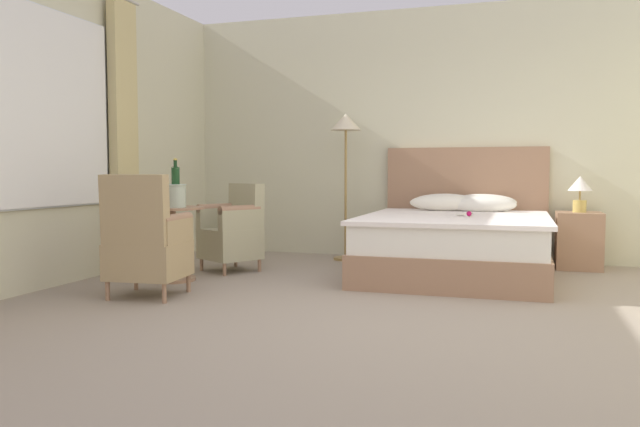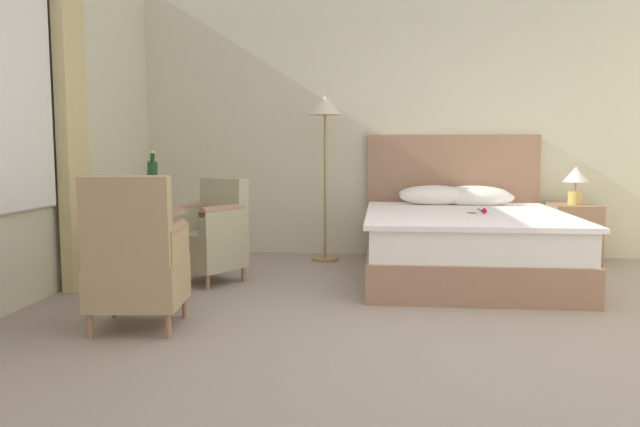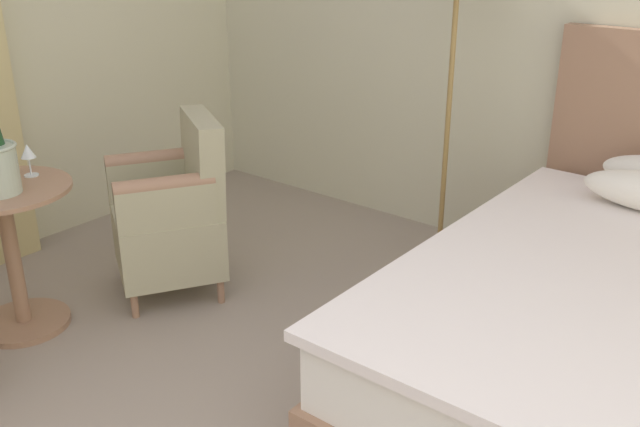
# 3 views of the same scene
# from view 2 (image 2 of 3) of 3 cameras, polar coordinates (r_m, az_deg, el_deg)

# --- Properties ---
(ground_plane) EXTENTS (7.64, 7.64, 0.00)m
(ground_plane) POSITION_cam_2_polar(r_m,az_deg,el_deg) (3.97, 11.45, -11.39)
(ground_plane) COLOR gray
(wall_headboard_side) EXTENTS (6.19, 0.12, 2.95)m
(wall_headboard_side) POSITION_cam_2_polar(r_m,az_deg,el_deg) (6.92, 9.14, 8.44)
(wall_headboard_side) COLOR beige
(wall_headboard_side) RESTS_ON ground
(bed) EXTENTS (1.81, 2.25, 1.31)m
(bed) POSITION_cam_2_polar(r_m,az_deg,el_deg) (5.88, 12.94, -2.25)
(bed) COLOR #9C7356
(bed) RESTS_ON ground
(nightstand) EXTENTS (0.48, 0.47, 0.60)m
(nightstand) POSITION_cam_2_polar(r_m,az_deg,el_deg) (6.87, 22.15, -1.72)
(nightstand) COLOR #9C7356
(nightstand) RESTS_ON ground
(bedside_lamp) EXTENTS (0.25, 0.25, 0.38)m
(bedside_lamp) POSITION_cam_2_polar(r_m,az_deg,el_deg) (6.82, 22.35, 2.94)
(bedside_lamp) COLOR tan
(bedside_lamp) RESTS_ON nightstand
(floor_lamp_brass) EXTENTS (0.36, 0.36, 1.70)m
(floor_lamp_brass) POSITION_cam_2_polar(r_m,az_deg,el_deg) (6.45, 0.47, 8.36)
(floor_lamp_brass) COLOR olive
(floor_lamp_brass) RESTS_ON ground
(side_table_round) EXTENTS (0.61, 0.61, 0.70)m
(side_table_round) POSITION_cam_2_polar(r_m,az_deg,el_deg) (4.99, -15.41, -3.26)
(side_table_round) COLOR #9C7356
(side_table_round) RESTS_ON ground
(champagne_bucket) EXTENTS (0.20, 0.20, 0.46)m
(champagne_bucket) POSITION_cam_2_polar(r_m,az_deg,el_deg) (4.88, -15.01, 1.85)
(champagne_bucket) COLOR #AEBCA6
(champagne_bucket) RESTS_ON side_table_round
(wine_glass_near_bucket) EXTENTS (0.07, 0.07, 0.15)m
(wine_glass_near_bucket) POSITION_cam_2_polar(r_m,az_deg,el_deg) (5.11, -15.21, 1.66)
(wine_glass_near_bucket) COLOR white
(wine_glass_near_bucket) RESTS_ON side_table_round
(wine_glass_near_edge) EXTENTS (0.08, 0.08, 0.15)m
(wine_glass_near_edge) POSITION_cam_2_polar(r_m,az_deg,el_deg) (4.98, -17.61, 1.47)
(wine_glass_near_edge) COLOR white
(wine_glass_near_edge) RESTS_ON side_table_round
(armchair_by_window) EXTENTS (0.71, 0.71, 0.91)m
(armchair_by_window) POSITION_cam_2_polar(r_m,az_deg,el_deg) (5.55, -9.96, -1.91)
(armchair_by_window) COLOR #9C7356
(armchair_by_window) RESTS_ON ground
(armchair_facing_bed) EXTENTS (0.62, 0.62, 1.01)m
(armchair_facing_bed) POSITION_cam_2_polar(r_m,az_deg,el_deg) (4.20, -16.50, -4.24)
(armchair_facing_bed) COLOR #9C7356
(armchair_facing_bed) RESTS_ON ground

